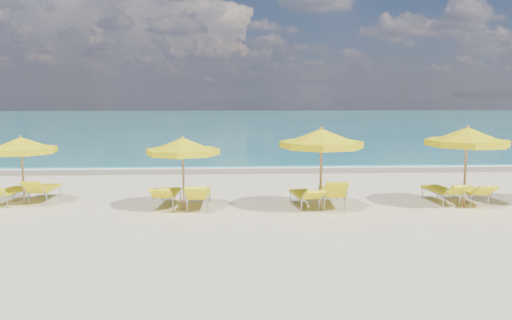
{
  "coord_description": "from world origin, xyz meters",
  "views": [
    {
      "loc": [
        -0.8,
        -14.56,
        3.3
      ],
      "look_at": [
        0.0,
        1.5,
        1.2
      ],
      "focal_mm": 35.0,
      "sensor_mm": 36.0,
      "label": 1
    }
  ],
  "objects": [
    {
      "name": "ground_plane",
      "position": [
        0.0,
        0.0,
        0.0
      ],
      "size": [
        120.0,
        120.0,
        0.0
      ],
      "primitive_type": "plane",
      "color": "beige"
    },
    {
      "name": "ocean",
      "position": [
        0.0,
        48.0,
        0.0
      ],
      "size": [
        120.0,
        80.0,
        0.3
      ],
      "primitive_type": "cube",
      "color": "#146D74",
      "rests_on": "ground"
    },
    {
      "name": "wet_sand_band",
      "position": [
        0.0,
        7.4,
        0.0
      ],
      "size": [
        120.0,
        2.6,
        0.01
      ],
      "primitive_type": "cube",
      "color": "tan",
      "rests_on": "ground"
    },
    {
      "name": "foam_line",
      "position": [
        0.0,
        8.2,
        0.0
      ],
      "size": [
        120.0,
        1.2,
        0.03
      ],
      "primitive_type": "cube",
      "color": "white",
      "rests_on": "ground"
    },
    {
      "name": "whitecap_near",
      "position": [
        -6.0,
        17.0,
        0.0
      ],
      "size": [
        14.0,
        0.36,
        0.05
      ],
      "primitive_type": "cube",
      "color": "white",
      "rests_on": "ground"
    },
    {
      "name": "whitecap_far",
      "position": [
        8.0,
        24.0,
        0.0
      ],
      "size": [
        18.0,
        0.3,
        0.05
      ],
      "primitive_type": "cube",
      "color": "white",
      "rests_on": "ground"
    },
    {
      "name": "umbrella_2",
      "position": [
        -7.08,
        0.6,
        1.79
      ],
      "size": [
        2.53,
        2.53,
        2.1
      ],
      "rotation": [
        0.0,
        0.0,
        -0.25
      ],
      "color": "#AC8056",
      "rests_on": "ground"
    },
    {
      "name": "umbrella_3",
      "position": [
        -2.19,
        -0.3,
        1.83
      ],
      "size": [
        2.19,
        2.19,
        2.15
      ],
      "rotation": [
        0.0,
        0.0,
        -0.03
      ],
      "color": "#AC8056",
      "rests_on": "ground"
    },
    {
      "name": "umbrella_4",
      "position": [
        1.76,
        -0.56,
        2.06
      ],
      "size": [
        2.66,
        2.66,
        2.41
      ],
      "rotation": [
        0.0,
        0.0,
        -0.12
      ],
      "color": "#AC8056",
      "rests_on": "ground"
    },
    {
      "name": "umbrella_5",
      "position": [
        6.11,
        -0.31,
        2.06
      ],
      "size": [
        2.93,
        2.93,
        2.42
      ],
      "rotation": [
        0.0,
        0.0,
        -0.26
      ],
      "color": "#AC8056",
      "rests_on": "ground"
    },
    {
      "name": "lounger_2_left",
      "position": [
        -7.61,
        0.81,
        0.22
      ],
      "size": [
        0.84,
        1.84,
        0.82
      ],
      "rotation": [
        0.0,
        0.0,
        -0.14
      ],
      "color": "#A5A8AD",
      "rests_on": "ground"
    },
    {
      "name": "lounger_2_right",
      "position": [
        -6.7,
        1.19,
        0.22
      ],
      "size": [
        0.64,
        1.78,
        0.8
      ],
      "rotation": [
        0.0,
        0.0,
        -0.02
      ],
      "color": "#A5A8AD",
      "rests_on": "ground"
    },
    {
      "name": "lounger_3_left",
      "position": [
        -2.72,
        0.21,
        0.23
      ],
      "size": [
        0.76,
        1.92,
        0.76
      ],
      "rotation": [
        0.0,
        0.0,
        -0.08
      ],
      "color": "#A5A8AD",
      "rests_on": "ground"
    },
    {
      "name": "lounger_3_right",
      "position": [
        -1.77,
        -0.03,
        0.23
      ],
      "size": [
        0.67,
        1.91,
        0.83
      ],
      "rotation": [
        0.0,
        0.0,
        -0.01
      ],
      "color": "#A5A8AD",
      "rests_on": "ground"
    },
    {
      "name": "lounger_4_left",
      "position": [
        1.37,
        -0.12,
        0.22
      ],
      "size": [
        0.86,
        1.88,
        0.72
      ],
      "rotation": [
        0.0,
        0.0,
        0.16
      ],
      "color": "#A5A8AD",
      "rests_on": "ground"
    },
    {
      "name": "lounger_4_right",
      "position": [
        2.19,
        -0.05,
        0.24
      ],
      "size": [
        0.78,
        1.95,
        0.94
      ],
      "rotation": [
        0.0,
        0.0,
        -0.07
      ],
      "color": "#A5A8AD",
      "rests_on": "ground"
    },
    {
      "name": "lounger_5_left",
      "position": [
        5.68,
        0.27,
        0.22
      ],
      "size": [
        0.86,
        1.94,
        0.76
      ],
      "rotation": [
        0.0,
        0.0,
        0.14
      ],
      "color": "#A5A8AD",
      "rests_on": "ground"
    },
    {
      "name": "lounger_5_right",
      "position": [
        6.58,
        0.2,
        0.22
      ],
      "size": [
        0.63,
        1.83,
        0.74
      ],
      "rotation": [
        0.0,
        0.0,
        -0.01
      ],
      "color": "#A5A8AD",
      "rests_on": "ground"
    }
  ]
}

